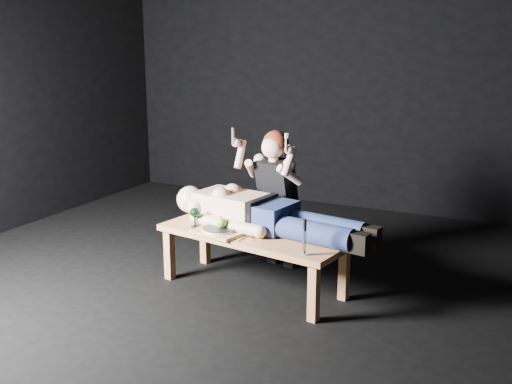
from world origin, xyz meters
TOP-DOWN VIEW (x-y plane):
  - ground at (0.00, 0.00)m, footprint 5.00×5.00m
  - back_wall at (0.00, 2.50)m, footprint 5.00×0.00m
  - table at (0.34, -0.12)m, footprint 1.53×0.77m
  - lying_man at (0.41, -0.01)m, footprint 1.65×0.73m
  - kneeling_woman at (0.33, 0.43)m, footprint 0.77×0.83m
  - serving_tray at (0.12, -0.25)m, footprint 0.41×0.33m
  - plate at (0.12, -0.25)m, footprint 0.29×0.29m
  - apple at (0.14, -0.25)m, footprint 0.08×0.08m
  - goblet at (-0.11, -0.21)m, footprint 0.09×0.09m
  - fork_flat at (-0.00, -0.24)m, footprint 0.05×0.15m
  - knife_flat at (0.34, -0.29)m, footprint 0.03×0.16m
  - spoon_flat at (0.38, -0.25)m, footprint 0.12×0.12m
  - carving_knife at (0.87, -0.42)m, footprint 0.04×0.04m

SIDE VIEW (x-z plane):
  - ground at x=0.00m, z-range 0.00..0.00m
  - table at x=0.34m, z-range 0.00..0.45m
  - fork_flat at x=0.00m, z-range 0.45..0.46m
  - knife_flat at x=0.34m, z-range 0.45..0.46m
  - spoon_flat at x=0.38m, z-range 0.45..0.46m
  - serving_tray at x=0.12m, z-range 0.45..0.47m
  - plate at x=0.12m, z-range 0.47..0.49m
  - goblet at x=-0.11m, z-range 0.45..0.61m
  - apple at x=0.14m, z-range 0.49..0.57m
  - carving_knife at x=0.87m, z-range 0.45..0.70m
  - kneeling_woman at x=0.33m, z-range 0.00..1.19m
  - lying_man at x=0.41m, z-range 0.45..0.74m
  - back_wall at x=0.00m, z-range -1.00..4.00m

